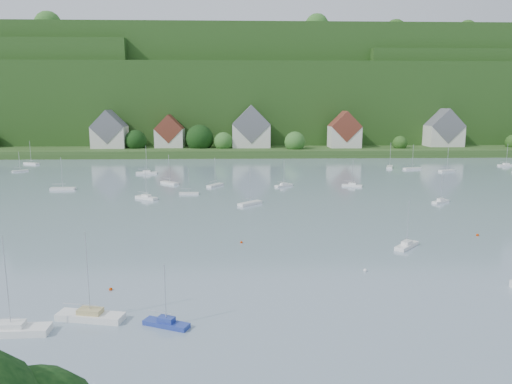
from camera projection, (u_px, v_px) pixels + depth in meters
far_shore_strip at (240, 148)px, 219.82m from camera, size 600.00×60.00×3.00m
forested_ridge at (240, 101)px, 283.38m from camera, size 620.00×181.22×69.89m
village_building_0 at (110, 132)px, 203.66m from camera, size 14.00×10.40×16.00m
village_building_1 at (170, 134)px, 206.65m from camera, size 12.00×9.36×14.00m
village_building_2 at (251, 130)px, 206.62m from camera, size 16.00×11.44×18.00m
village_building_3 at (344, 132)px, 206.21m from camera, size 13.00×10.40×15.50m
village_building_4 at (444, 131)px, 211.70m from camera, size 15.00×10.40×16.50m
near_sailboat_0 at (11, 329)px, 45.41m from camera, size 7.12×2.17×9.55m
near_sailboat_1 at (166, 323)px, 47.02m from camera, size 4.83×3.07×6.33m
near_sailboat_2 at (90, 315)px, 48.42m from camera, size 7.03×3.20×9.17m
near_sailboat_3 at (407, 245)px, 72.82m from camera, size 4.78×4.98×7.28m
mooring_buoy_1 at (365, 271)px, 62.49m from camera, size 0.48×0.48×0.48m
mooring_buoy_2 at (477, 236)px, 79.32m from camera, size 0.48×0.48×0.48m
mooring_buoy_3 at (241, 243)px, 75.23m from camera, size 0.42×0.42×0.42m
mooring_buoy_5 at (111, 290)px, 56.20m from camera, size 0.41×0.41×0.41m
far_sailboat_cluster at (275, 177)px, 140.59m from camera, size 179.05×77.92×8.71m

